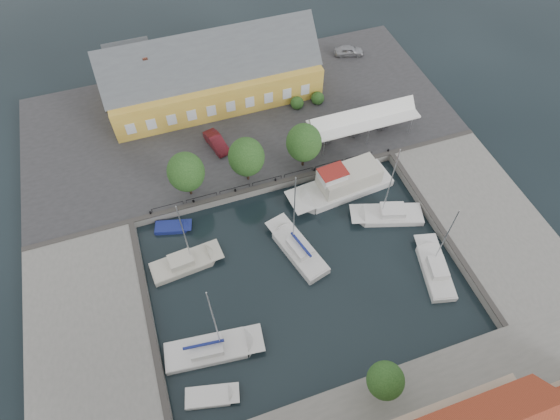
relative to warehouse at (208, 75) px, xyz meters
name	(u,v)px	position (x,y,z in m)	size (l,w,h in m)	color
ground	(298,260)	(2.60, -28.36, -4.43)	(140.00, 140.00, 0.00)	black
north_quay	(239,119)	(2.60, -5.36, -3.93)	(56.00, 26.00, 1.00)	#2D2D30
west_quay	(91,339)	(-19.40, -30.36, -3.93)	(12.00, 24.00, 1.00)	slate
east_quay	(484,218)	(24.60, -30.36, -3.93)	(12.00, 24.00, 1.00)	slate
quay_edge_fittings	(284,221)	(2.62, -23.61, -3.37)	(56.00, 24.72, 0.40)	#383533
warehouse	(208,75)	(0.00, 0.00, 0.00)	(28.56, 14.00, 9.55)	gold
tent_canopy	(363,119)	(16.60, -13.86, -0.74)	(14.00, 4.00, 2.83)	white
quay_trees	(246,157)	(0.60, -16.36, 0.45)	(18.20, 4.20, 6.30)	black
car_silver	(349,51)	(22.04, 2.34, -2.68)	(1.76, 4.37, 1.49)	#A2A4AA
car_red	(216,142)	(-1.62, -9.87, -2.67)	(1.61, 4.61, 1.52)	maroon
center_sailboat	(298,250)	(2.95, -27.32, -4.06)	(4.83, 9.20, 12.28)	silver
trawler	(343,184)	(11.13, -20.88, -3.41)	(13.34, 5.06, 5.00)	silver
east_boat_a	(388,215)	(14.47, -26.28, -4.17)	(8.73, 5.12, 11.86)	silver
east_boat_c	(434,270)	(15.93, -34.30, -4.17)	(4.29, 8.31, 10.33)	silver
west_boat_b	(185,264)	(-9.09, -24.97, -4.17)	(8.00, 3.37, 10.71)	beige
west_boat_d	(212,350)	(-8.66, -35.08, -4.16)	(9.77, 3.90, 12.57)	silver
launch_sw	(211,397)	(-9.75, -39.23, -4.34)	(5.16, 2.88, 0.98)	silver
launch_nw	(173,228)	(-9.44, -19.80, -4.34)	(4.43, 2.66, 0.88)	navy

